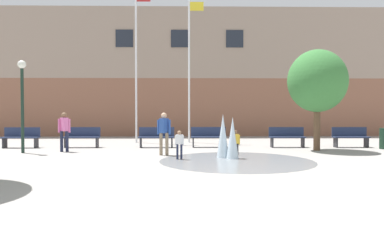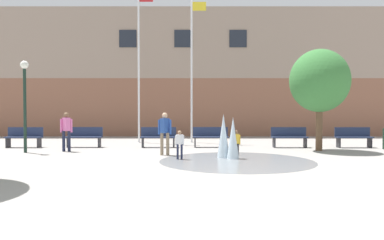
% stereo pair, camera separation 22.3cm
% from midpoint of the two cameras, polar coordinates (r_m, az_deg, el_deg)
% --- Properties ---
extents(ground_plane, '(100.00, 100.00, 0.00)m').
position_cam_midpoint_polar(ground_plane, '(7.47, -3.78, -11.55)').
color(ground_plane, gray).
extents(library_building, '(36.00, 6.05, 8.27)m').
position_cam_midpoint_polar(library_building, '(26.99, -1.15, 6.73)').
color(library_building, brown).
rests_on(library_building, ground).
extents(splash_fountain, '(5.12, 5.12, 1.55)m').
position_cam_midpoint_polar(splash_fountain, '(13.00, 6.15, -3.48)').
color(splash_fountain, gray).
rests_on(splash_fountain, ground).
extents(park_bench_far_left, '(1.60, 0.44, 0.91)m').
position_cam_midpoint_polar(park_bench_far_left, '(18.44, -24.04, -2.36)').
color(park_bench_far_left, '#28282D').
rests_on(park_bench_far_left, ground).
extents(park_bench_left_of_flagpoles, '(1.60, 0.44, 0.91)m').
position_cam_midpoint_polar(park_bench_left_of_flagpoles, '(17.64, -15.89, -2.46)').
color(park_bench_left_of_flagpoles, '#28282D').
rests_on(park_bench_left_of_flagpoles, ground).
extents(park_bench_under_left_flagpole, '(1.60, 0.44, 0.91)m').
position_cam_midpoint_polar(park_bench_under_left_flagpole, '(16.99, -4.93, -2.56)').
color(park_bench_under_left_flagpole, '#28282D').
rests_on(park_bench_under_left_flagpole, ground).
extents(park_bench_center, '(1.60, 0.44, 0.91)m').
position_cam_midpoint_polar(park_bench_center, '(17.03, 3.04, -2.54)').
color(park_bench_center, '#28282D').
rests_on(park_bench_center, ground).
extents(park_bench_under_right_flagpole, '(1.60, 0.44, 0.91)m').
position_cam_midpoint_polar(park_bench_under_right_flagpole, '(17.47, 14.79, -2.49)').
color(park_bench_under_right_flagpole, '#28282D').
rests_on(park_bench_under_right_flagpole, ground).
extents(park_bench_far_right, '(1.60, 0.44, 0.91)m').
position_cam_midpoint_polar(park_bench_far_right, '(18.37, 23.54, -2.37)').
color(park_bench_far_right, '#28282D').
rests_on(park_bench_far_right, ground).
extents(child_with_pink_shirt, '(0.31, 0.20, 0.99)m').
position_cam_midpoint_polar(child_with_pink_shirt, '(12.80, -1.56, -3.45)').
color(child_with_pink_shirt, '#1E233D').
rests_on(child_with_pink_shirt, ground).
extents(teen_by_trashcan, '(0.50, 0.39, 1.59)m').
position_cam_midpoint_polar(teen_by_trashcan, '(13.99, -3.88, -1.57)').
color(teen_by_trashcan, '#89755B').
rests_on(teen_by_trashcan, ground).
extents(adult_near_bench, '(0.50, 0.38, 1.59)m').
position_cam_midpoint_polar(adult_near_bench, '(16.00, -18.40, -1.25)').
color(adult_near_bench, '#1E233D').
rests_on(adult_near_bench, ground).
extents(child_running, '(0.31, 0.16, 0.99)m').
position_cam_midpoint_polar(child_running, '(13.11, 7.04, -3.34)').
color(child_running, '#28282D').
rests_on(child_running, ground).
extents(flagpole_left, '(0.80, 0.10, 8.13)m').
position_cam_midpoint_polar(flagpole_left, '(19.80, -7.88, 9.13)').
color(flagpole_left, silver).
rests_on(flagpole_left, ground).
extents(flagpole_right, '(0.80, 0.10, 7.67)m').
position_cam_midpoint_polar(flagpole_right, '(19.59, 0.19, 8.54)').
color(flagpole_right, silver).
rests_on(flagpole_right, ground).
extents(lamp_post_left_lane, '(0.32, 0.32, 3.63)m').
position_cam_midpoint_polar(lamp_post_left_lane, '(16.17, -23.94, 3.91)').
color(lamp_post_left_lane, '#192D23').
rests_on(lamp_post_left_lane, ground).
extents(street_tree_near_building, '(2.44, 2.44, 4.20)m').
position_cam_midpoint_polar(street_tree_near_building, '(16.43, 19.06, 5.63)').
color(street_tree_near_building, brown).
rests_on(street_tree_near_building, ground).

